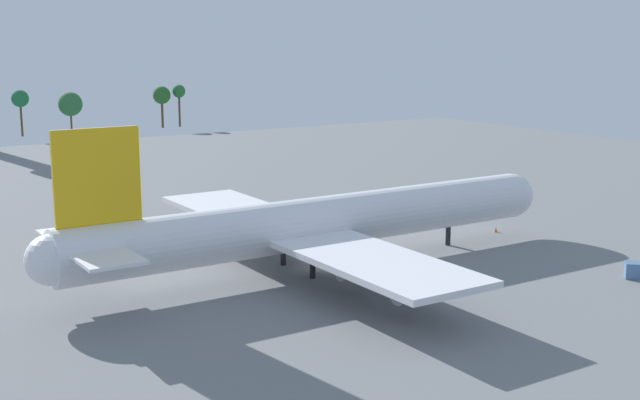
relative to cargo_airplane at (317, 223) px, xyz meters
The scene contains 4 objects.
ground_plane 5.68m from the cargo_airplane, ahead, with size 284.67×284.67×0.00m, color slate.
cargo_airplane is the anchor object (origin of this frame).
cargo_container_fore 38.60m from the cargo_airplane, 39.57° to the right, with size 3.44×3.43×1.90m.
safety_cone_nose 32.91m from the cargo_airplane, ahead, with size 0.56×0.56×0.80m, color orange.
Camera 1 is at (-54.13, -84.07, 28.12)m, focal length 46.82 mm.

